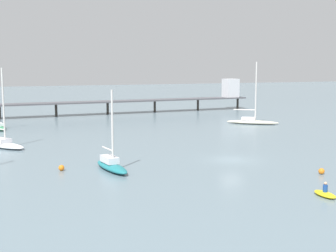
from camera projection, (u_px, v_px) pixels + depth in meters
The scene contains 8 objects.
ground_plane at pixel (232, 160), 47.73m from camera, with size 400.00×400.00×0.00m, color slate.
pier at pixel (150, 97), 97.10m from camera, with size 65.63×5.17×7.07m.
sailboat_cream at pixel (252, 121), 77.72m from camera, with size 8.25×7.26×10.68m.
sailboat_teal at pixel (111, 164), 42.93m from camera, with size 2.34×6.42×7.71m.
sailboat_white at pixel (3, 143), 55.13m from camera, with size 5.77×7.60×9.72m.
dinghy_yellow at pixel (325, 193), 34.24m from camera, with size 1.16×2.31×1.14m.
mooring_buoy_near at pixel (322, 171), 41.33m from camera, with size 0.56×0.56×0.56m, color orange.
mooring_buoy_inner at pixel (61, 168), 42.70m from camera, with size 0.56×0.56×0.56m, color orange.
Camera 1 is at (-24.32, -40.62, 9.81)m, focal length 48.02 mm.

